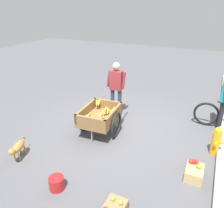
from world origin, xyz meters
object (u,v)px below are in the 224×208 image
Objects in this scene: apple_crate at (194,172)px; plastic_bucket at (57,183)px; vendor_person at (116,84)px; dog at (18,148)px; fire_hydrant at (216,141)px; fruit_cart at (100,117)px.

plastic_bucket is at bearing -58.41° from apple_crate.
vendor_person is at bearing -175.31° from plastic_bucket.
fire_hydrant reaches higher than dog.
plastic_bucket is at bearing 4.69° from vendor_person.
plastic_bucket is (3.17, 0.26, -0.81)m from vendor_person.
fruit_cart is 2.06m from plastic_bucket.
dog is 4.23m from fire_hydrant.
vendor_person is (-1.14, -0.07, 0.49)m from fruit_cart.
plastic_bucket is at bearing -47.53° from fire_hydrant.
dog is 1.33m from plastic_bucket.
vendor_person reaches higher than fire_hydrant.
vendor_person is at bearing -176.40° from fruit_cart.
fire_hydrant is (-1.92, 3.77, 0.06)m from dog.
fruit_cart reaches higher than apple_crate.
plastic_bucket is at bearing 5.30° from fruit_cart.
plastic_bucket is 0.63× the size of apple_crate.
vendor_person reaches higher than fruit_cart.
fruit_cart is at bearing 3.60° from vendor_person.
vendor_person is at bearing -126.68° from apple_crate.
apple_crate is (0.94, -0.31, -0.21)m from fire_hydrant.
apple_crate is at bearing 105.85° from dog.
vendor_person reaches higher than plastic_bucket.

